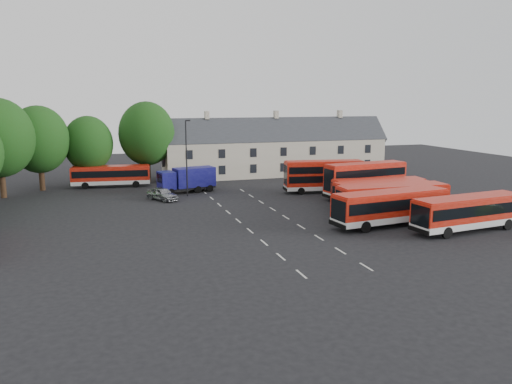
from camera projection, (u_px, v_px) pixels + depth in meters
The scene contains 15 objects.
ground at pixel (244, 226), 47.13m from camera, with size 140.00×140.00×0.00m, color black.
lane_markings at pixel (262, 219), 49.75m from camera, with size 5.15×33.80×0.01m.
treeline at pixel (26, 144), 57.89m from camera, with size 29.92×32.59×12.01m.
terrace_houses at pixel (276, 150), 78.71m from camera, with size 35.70×7.13×10.06m.
bus_row_a at pixel (469, 210), 44.89m from camera, with size 11.53×3.79×3.20m.
bus_row_b at pixel (391, 205), 46.85m from camera, with size 11.94×3.99×3.31m.
bus_row_c at pixel (393, 198), 50.50m from camera, with size 11.64×3.04×3.27m.
bus_row_d at pixel (381, 192), 54.07m from camera, with size 10.74×2.54×3.04m.
bus_row_e at pixel (379, 189), 56.23m from camera, with size 10.69×3.35×2.97m.
bus_dd_south at pixel (365, 178), 60.07m from camera, with size 10.64×3.63×4.27m.
bus_dd_north at pixel (324, 174), 63.63m from camera, with size 10.22×3.78×4.10m.
bus_north at pixel (111, 174), 67.76m from camera, with size 10.48×3.46×2.91m.
box_truck at pixel (188, 179), 63.73m from camera, with size 7.56×3.79×3.17m.
silver_car at pixel (162, 194), 58.98m from camera, with size 1.80×4.47×1.52m, color #989B9F.
lamppost at pixel (187, 156), 60.79m from camera, with size 0.64×0.24×9.35m.
Camera 1 is at (-12.76, -43.96, 11.70)m, focal length 35.00 mm.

